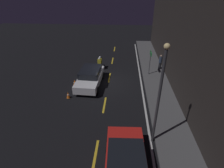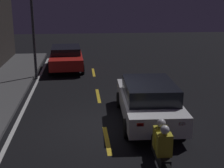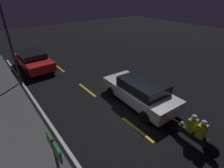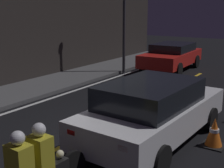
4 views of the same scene
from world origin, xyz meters
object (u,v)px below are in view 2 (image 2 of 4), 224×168
Objects in this scene: sedan_white at (148,100)px; traffic_cone_near at (180,106)px; taxi_red at (66,57)px; traffic_cone_mid at (167,92)px; motorcycle at (162,149)px; street_lamp at (32,18)px.

sedan_white is 6.75× the size of traffic_cone_near.
traffic_cone_mid is at bearing 34.06° from taxi_red.
taxi_red is at bearing 28.99° from traffic_cone_near.
sedan_white is 2.04× the size of motorcycle.
traffic_cone_near is (3.88, -1.72, -0.32)m from motorcycle.
motorcycle is at bearing 175.80° from sedan_white.
street_lamp is at bearing 39.02° from sedan_white.
traffic_cone_mid is 0.10× the size of street_lamp.
motorcycle is 4.26m from traffic_cone_near.
sedan_white is 1.47m from traffic_cone_near.
taxi_red reaches higher than traffic_cone_near.
motorcycle is at bearing -156.21° from street_lamp.
motorcycle reaches higher than taxi_red.
sedan_white is at bearing 18.22° from taxi_red.
motorcycle is 6.05m from traffic_cone_mid.
sedan_white is 2.78m from traffic_cone_mid.
traffic_cone_mid is (-6.26, -4.57, -0.47)m from taxi_red.
sedan_white reaches higher than motorcycle.
sedan_white is at bearing 149.69° from traffic_cone_mid.
taxi_red is 12.34m from motorcycle.
motorcycle is 3.31× the size of traffic_cone_near.
taxi_red is 7.83× the size of traffic_cone_mid.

